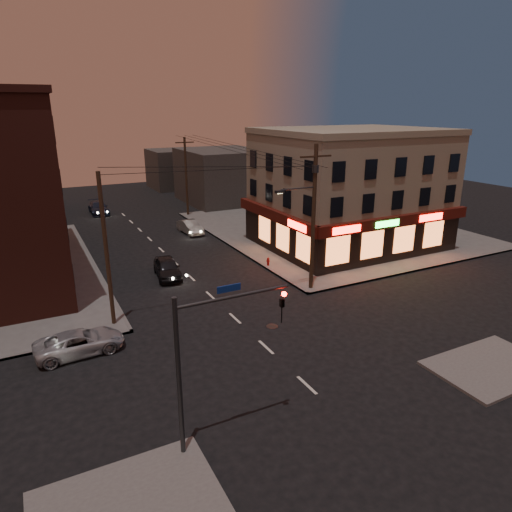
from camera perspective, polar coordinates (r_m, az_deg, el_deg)
ground at (r=25.25m, az=1.27°, el=-11.34°), size 120.00×120.00×0.00m
sidewalk_ne at (r=49.33m, az=9.07°, el=3.43°), size 24.00×28.00×0.15m
pizza_building at (r=42.69m, az=11.60°, el=8.24°), size 15.85×12.85×10.50m
bg_building_ne_a at (r=62.95m, az=-4.20°, el=9.96°), size 10.00×12.00×7.00m
bg_building_ne_b at (r=75.34m, az=-9.93°, el=10.71°), size 8.00×8.00×6.00m
utility_pole_main at (r=31.16m, az=7.05°, el=5.66°), size 4.20×0.44×10.00m
utility_pole_far at (r=54.68m, az=-8.72°, el=9.78°), size 0.26×0.26×9.00m
utility_pole_west at (r=27.16m, az=-18.20°, el=0.58°), size 0.24×0.24×9.00m
traffic_signal at (r=16.73m, az=-6.34°, el=-11.60°), size 4.49×0.32×6.47m
suv_cross at (r=26.12m, az=-21.17°, el=-10.04°), size 4.64×2.34×1.26m
sedan_near at (r=35.43m, az=-11.02°, el=-1.45°), size 2.33×4.56×1.49m
sedan_mid at (r=47.40m, az=-8.23°, el=3.61°), size 1.74×4.17×1.34m
sedan_far at (r=59.02m, az=-19.09°, el=5.73°), size 2.11×5.03×1.45m
fire_hydrant at (r=37.00m, az=1.53°, el=-0.63°), size 0.30×0.30×0.67m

